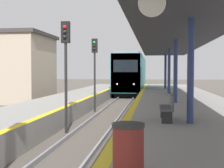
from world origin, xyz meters
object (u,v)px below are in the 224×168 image
train (132,74)px  signal_mid (66,56)px  signal_far (95,61)px  trash_bin (128,151)px  bench (168,107)px

train → signal_mid: signal_mid is taller
signal_mid → signal_far: (-0.07, 6.97, 0.00)m
train → signal_mid: (-1.09, -25.95, 0.95)m
train → signal_mid: 25.99m
trash_bin → bench: bench is taller
train → signal_mid: size_ratio=4.01×
train → bench: size_ratio=12.35×
train → signal_far: (-1.16, -18.97, 0.95)m
signal_far → bench: size_ratio=3.08×
signal_mid → trash_bin: (3.28, -7.90, -1.93)m
trash_bin → bench: 6.05m
signal_far → signal_mid: bearing=-89.4°
trash_bin → signal_far: bearing=102.7°
train → trash_bin: size_ratio=21.49×
train → signal_far: signal_far is taller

